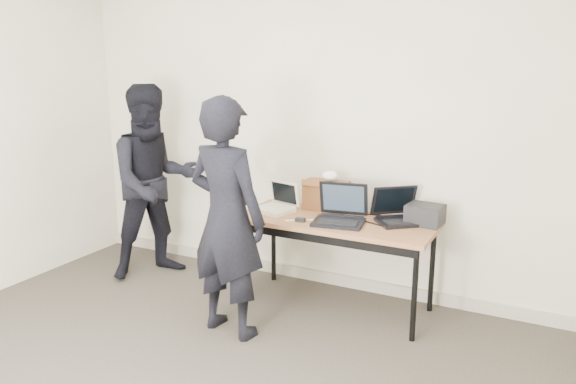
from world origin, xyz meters
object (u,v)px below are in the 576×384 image
Objects in this scene: desk at (336,227)px; person_observer at (154,182)px; laptop_beige at (276,205)px; person_typist at (227,218)px; equipment_box at (425,215)px; laptop_right at (399,214)px; leather_satchel at (326,195)px; laptop_center at (340,213)px.

person_observer is at bearing -178.21° from desk.
laptop_beige reaches higher than desk.
laptop_beige is 0.72m from person_typist.
person_observer is at bearing -162.32° from laptop_beige.
desk is at bearing -163.06° from equipment_box.
equipment_box is 1.46m from person_typist.
desk is 0.89× the size of person_typist.
equipment_box is at bearing -135.18° from person_typist.
laptop_right reaches higher than desk.
desk is at bearing -119.77° from person_typist.
equipment_box is at bearing -34.76° from laptop_right.
equipment_box is 2.34m from person_observer.
laptop_beige reaches higher than equipment_box.
leather_satchel is at bearing -103.34° from person_typist.
person_typist is (-0.01, -0.71, 0.08)m from laptop_beige.
laptop_beige is at bearing -149.43° from leather_satchel.
laptop_beige is 0.71× the size of laptop_right.
person_observer is (-1.52, -0.29, 0.01)m from leather_satchel.
laptop_right is at bearing 18.68° from laptop_center.
person_typist is at bearing -142.34° from equipment_box.
leather_satchel is (-0.23, 0.26, 0.06)m from laptop_center.
person_typist is (-0.96, -0.88, 0.07)m from laptop_right.
laptop_beige is 0.20× the size of person_observer.
person_typist reaches higher than laptop_beige.
desk is 0.14m from laptop_center.
laptop_right is at bearing -175.16° from equipment_box.
leather_satchel is at bearing 135.59° from laptop_right.
desk is 4.39× the size of laptop_beige.
person_observer is (-1.70, -0.06, 0.19)m from desk.
leather_satchel is at bearing -45.94° from person_observer.
laptop_center is at bearing 9.58° from laptop_beige.
laptop_beige is 0.41m from leather_satchel.
laptop_right is (0.96, 0.16, 0.01)m from laptop_beige.
leather_satchel is 0.22× the size of person_typist.
laptop_right is at bearing 21.71° from desk.
laptop_right is 2.15m from person_observer.
equipment_box is 0.15× the size of person_observer.
desk is 1.71m from person_observer.
person_observer is at bearing -170.90° from leather_satchel.
laptop_center is at bearing -34.36° from desk.
person_observer reaches higher than laptop_center.
person_typist is 0.99× the size of person_observer.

